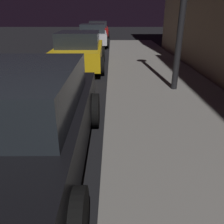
% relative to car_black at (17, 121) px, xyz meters
% --- Properties ---
extents(car_black, '(2.13, 4.20, 1.43)m').
position_rel_car_black_xyz_m(car_black, '(0.00, 0.00, 0.00)').
color(car_black, black).
rests_on(car_black, ground).
extents(car_yellow_cab, '(2.06, 4.22, 1.43)m').
position_rel_car_black_xyz_m(car_yellow_cab, '(0.00, 6.54, -0.01)').
color(car_yellow_cab, gold).
rests_on(car_yellow_cab, ground).
extents(car_white, '(2.18, 4.17, 1.43)m').
position_rel_car_black_xyz_m(car_white, '(0.00, 13.46, -0.00)').
color(car_white, silver).
rests_on(car_white, ground).
extents(car_red, '(2.15, 4.51, 1.43)m').
position_rel_car_black_xyz_m(car_red, '(0.00, 19.71, -0.00)').
color(car_red, maroon).
rests_on(car_red, ground).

